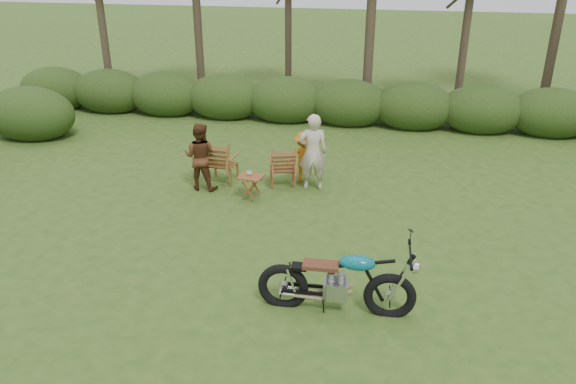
% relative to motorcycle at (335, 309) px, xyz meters
% --- Properties ---
extents(ground, '(80.00, 80.00, 0.00)m').
position_rel_motorcycle_xyz_m(ground, '(-0.66, 0.82, 0.00)').
color(ground, '#2D4A18').
rests_on(ground, ground).
extents(motorcycle, '(2.35, 0.94, 1.33)m').
position_rel_motorcycle_xyz_m(motorcycle, '(0.00, 0.00, 0.00)').
color(motorcycle, '#0DA2B4').
rests_on(motorcycle, ground).
extents(lawn_chair_right, '(0.81, 0.81, 0.96)m').
position_rel_motorcycle_xyz_m(lawn_chair_right, '(-1.75, 4.68, 0.00)').
color(lawn_chair_right, '#5D3117').
rests_on(lawn_chair_right, ground).
extents(lawn_chair_left, '(0.78, 0.78, 1.05)m').
position_rel_motorcycle_xyz_m(lawn_chair_left, '(-3.20, 4.59, 0.00)').
color(lawn_chair_left, brown).
rests_on(lawn_chair_left, ground).
extents(side_table, '(0.62, 0.55, 0.55)m').
position_rel_motorcycle_xyz_m(side_table, '(-2.29, 3.77, 0.28)').
color(side_table, brown).
rests_on(side_table, ground).
extents(cup, '(0.13, 0.13, 0.10)m').
position_rel_motorcycle_xyz_m(cup, '(-2.33, 3.81, 0.60)').
color(cup, beige).
rests_on(cup, side_table).
extents(adult_a, '(0.73, 0.54, 1.81)m').
position_rel_motorcycle_xyz_m(adult_a, '(-1.03, 4.57, 0.00)').
color(adult_a, '#C1B49F').
rests_on(adult_a, ground).
extents(adult_b, '(0.81, 0.65, 1.58)m').
position_rel_motorcycle_xyz_m(adult_b, '(-3.56, 4.12, 0.00)').
color(adult_b, '#4F2B16').
rests_on(adult_b, ground).
extents(child, '(0.88, 0.63, 1.23)m').
position_rel_motorcycle_xyz_m(child, '(-1.31, 4.97, 0.00)').
color(child, '#BA6911').
rests_on(child, ground).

